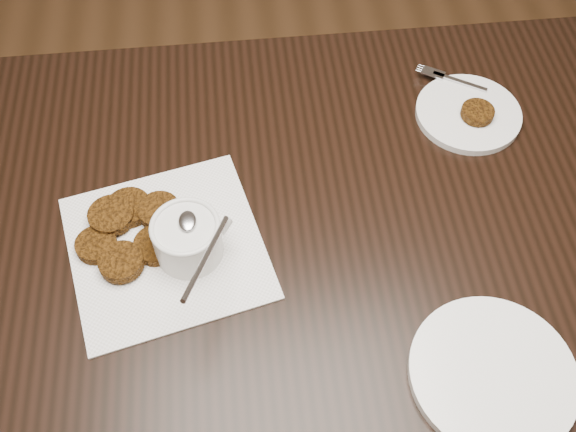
{
  "coord_description": "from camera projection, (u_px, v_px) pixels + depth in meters",
  "views": [
    {
      "loc": [
        -0.06,
        -0.43,
        1.58
      ],
      "look_at": [
        -0.01,
        0.11,
        0.8
      ],
      "focal_mm": 41.56,
      "sensor_mm": 36.0,
      "label": 1
    }
  ],
  "objects": [
    {
      "name": "plate_empty",
      "position": [
        493.0,
        374.0,
        0.86
      ],
      "size": [
        0.27,
        0.27,
        0.02
      ],
      "primitive_type": "cylinder",
      "rotation": [
        0.0,
        0.0,
        -0.32
      ],
      "color": "white",
      "rests_on": "table"
    },
    {
      "name": "table",
      "position": [
        281.0,
        332.0,
        1.31
      ],
      "size": [
        1.31,
        0.84,
        0.75
      ],
      "primitive_type": "cube",
      "color": "black",
      "rests_on": "floor"
    },
    {
      "name": "napkin",
      "position": [
        166.0,
        247.0,
        0.98
      ],
      "size": [
        0.33,
        0.33,
        0.0
      ],
      "primitive_type": "cube",
      "rotation": [
        0.0,
        0.0,
        0.23
      ],
      "color": "white",
      "rests_on": "table"
    },
    {
      "name": "sauce_ramekin",
      "position": [
        184.0,
        225.0,
        0.92
      ],
      "size": [
        0.17,
        0.17,
        0.13
      ],
      "primitive_type": null,
      "rotation": [
        0.0,
        0.0,
        0.36
      ],
      "color": "silver",
      "rests_on": "napkin"
    },
    {
      "name": "plate_with_patty",
      "position": [
        469.0,
        111.0,
        1.12
      ],
      "size": [
        0.24,
        0.24,
        0.03
      ],
      "primitive_type": null,
      "rotation": [
        0.0,
        0.0,
        -0.57
      ],
      "color": "white",
      "rests_on": "table"
    },
    {
      "name": "patty_cluster",
      "position": [
        140.0,
        232.0,
        0.98
      ],
      "size": [
        0.28,
        0.28,
        0.02
      ],
      "primitive_type": null,
      "rotation": [
        0.0,
        0.0,
        -0.39
      ],
      "color": "brown",
      "rests_on": "napkin"
    }
  ]
}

